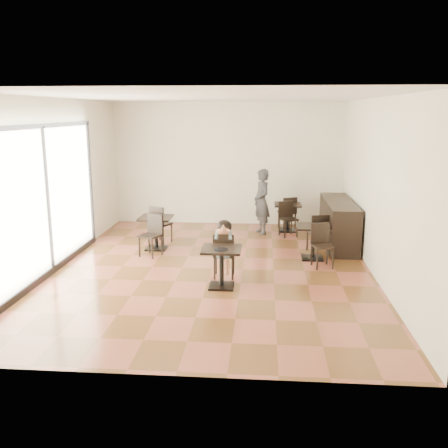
# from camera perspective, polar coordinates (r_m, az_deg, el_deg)

# --- Properties ---
(floor) EXTENTS (6.00, 8.00, 0.01)m
(floor) POSITION_cam_1_polar(r_m,az_deg,el_deg) (9.62, -1.35, -5.11)
(floor) COLOR brown
(floor) RESTS_ON ground
(ceiling) EXTENTS (6.00, 8.00, 0.01)m
(ceiling) POSITION_cam_1_polar(r_m,az_deg,el_deg) (9.16, -1.46, 14.31)
(ceiling) COLOR white
(ceiling) RESTS_ON floor
(wall_back) EXTENTS (6.00, 0.01, 3.20)m
(wall_back) POSITION_cam_1_polar(r_m,az_deg,el_deg) (13.21, 0.44, 6.89)
(wall_back) COLOR white
(wall_back) RESTS_ON floor
(wall_front) EXTENTS (6.00, 0.01, 3.20)m
(wall_front) POSITION_cam_1_polar(r_m,az_deg,el_deg) (5.37, -5.92, -1.88)
(wall_front) COLOR white
(wall_front) RESTS_ON floor
(wall_left) EXTENTS (0.01, 8.00, 3.20)m
(wall_left) POSITION_cam_1_polar(r_m,az_deg,el_deg) (10.03, -18.77, 4.34)
(wall_left) COLOR white
(wall_left) RESTS_ON floor
(wall_right) EXTENTS (0.01, 8.00, 3.20)m
(wall_right) POSITION_cam_1_polar(r_m,az_deg,el_deg) (9.42, 17.09, 3.95)
(wall_right) COLOR white
(wall_right) RESTS_ON floor
(storefront_window) EXTENTS (0.04, 4.50, 2.60)m
(storefront_window) POSITION_cam_1_polar(r_m,az_deg,el_deg) (9.59, -19.69, 2.70)
(storefront_window) COLOR white
(storefront_window) RESTS_ON floor
(child_table) EXTENTS (0.66, 0.66, 0.69)m
(child_table) POSITION_cam_1_polar(r_m,az_deg,el_deg) (8.52, -0.28, -5.02)
(child_table) COLOR black
(child_table) RESTS_ON floor
(child_chair) EXTENTS (0.38, 0.38, 0.84)m
(child_chair) POSITION_cam_1_polar(r_m,az_deg,el_deg) (9.03, 0.03, -3.54)
(child_chair) COLOR black
(child_chair) RESTS_ON floor
(child) EXTENTS (0.38, 0.53, 1.05)m
(child) POSITION_cam_1_polar(r_m,az_deg,el_deg) (9.00, 0.03, -2.88)
(child) COLOR slate
(child) RESTS_ON child_chair
(plate) EXTENTS (0.23, 0.23, 0.01)m
(plate) POSITION_cam_1_polar(r_m,az_deg,el_deg) (8.33, -0.34, -2.91)
(plate) COLOR black
(plate) RESTS_ON child_table
(pizza_slice) EXTENTS (0.24, 0.19, 0.06)m
(pizza_slice) POSITION_cam_1_polar(r_m,az_deg,el_deg) (8.72, -0.08, -0.77)
(pizza_slice) COLOR tan
(pizza_slice) RESTS_ON child
(adult_patron) EXTENTS (0.58, 0.68, 1.59)m
(adult_patron) POSITION_cam_1_polar(r_m,az_deg,el_deg) (12.23, 4.33, 2.57)
(adult_patron) COLOR #38383E
(adult_patron) RESTS_ON floor
(cafe_table_mid) EXTENTS (0.80, 0.80, 0.70)m
(cafe_table_mid) POSITION_cam_1_polar(r_m,az_deg,el_deg) (10.30, 10.09, -2.08)
(cafe_table_mid) COLOR black
(cafe_table_mid) RESTS_ON floor
(cafe_table_left) EXTENTS (0.90, 0.90, 0.72)m
(cafe_table_left) POSITION_cam_1_polar(r_m,az_deg,el_deg) (10.97, -7.77, -1.02)
(cafe_table_left) COLOR black
(cafe_table_left) RESTS_ON floor
(cafe_table_back) EXTENTS (0.86, 0.86, 0.69)m
(cafe_table_back) POSITION_cam_1_polar(r_m,az_deg,el_deg) (12.62, 7.26, 0.75)
(cafe_table_back) COLOR black
(cafe_table_back) RESTS_ON floor
(chair_mid_a) EXTENTS (0.46, 0.46, 0.84)m
(chair_mid_a) POSITION_cam_1_polar(r_m,az_deg,el_deg) (10.83, 10.59, -0.99)
(chair_mid_a) COLOR black
(chair_mid_a) RESTS_ON floor
(chair_mid_b) EXTENTS (0.46, 0.46, 0.84)m
(chair_mid_b) POSITION_cam_1_polar(r_m,az_deg,el_deg) (9.77, 11.22, -2.52)
(chair_mid_b) COLOR black
(chair_mid_b) RESTS_ON floor
(chair_left_a) EXTENTS (0.51, 0.51, 0.87)m
(chair_left_a) POSITION_cam_1_polar(r_m,az_deg,el_deg) (11.48, -7.19, -0.02)
(chair_left_a) COLOR black
(chair_left_a) RESTS_ON floor
(chair_left_b) EXTENTS (0.51, 0.51, 0.87)m
(chair_left_b) POSITION_cam_1_polar(r_m,az_deg,el_deg) (10.43, -8.42, -1.35)
(chair_left_b) COLOR black
(chair_left_b) RESTS_ON floor
(chair_back_a) EXTENTS (0.49, 0.49, 0.84)m
(chair_back_a) POSITION_cam_1_polar(r_m,az_deg,el_deg) (12.87, 7.22, 1.30)
(chair_back_a) COLOR black
(chair_back_a) RESTS_ON floor
(chair_back_b) EXTENTS (0.49, 0.49, 0.84)m
(chair_back_b) POSITION_cam_1_polar(r_m,az_deg,el_deg) (12.07, 7.38, 0.54)
(chair_back_b) COLOR black
(chair_back_b) RESTS_ON floor
(service_counter) EXTENTS (0.60, 2.40, 1.00)m
(service_counter) POSITION_cam_1_polar(r_m,az_deg,el_deg) (11.49, 12.96, 0.12)
(service_counter) COLOR black
(service_counter) RESTS_ON floor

